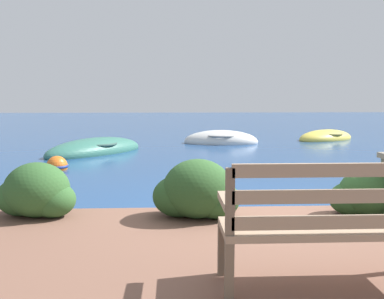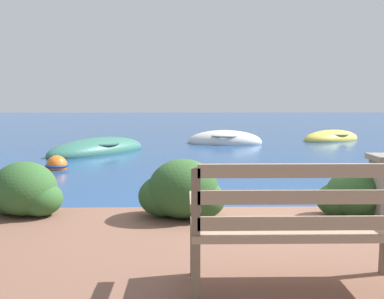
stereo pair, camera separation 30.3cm
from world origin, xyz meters
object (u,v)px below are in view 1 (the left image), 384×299
rowboat_nearest (96,151)px  mooring_buoy (57,166)px  rowboat_mid (221,141)px  rowboat_far (326,138)px  park_bench (330,222)px

rowboat_nearest → mooring_buoy: (-0.33, -2.84, 0.01)m
rowboat_mid → rowboat_far: size_ratio=0.94×
rowboat_nearest → rowboat_mid: 4.56m
rowboat_mid → rowboat_far: (4.07, 1.09, -0.01)m
rowboat_mid → rowboat_nearest: bearing=38.7°
rowboat_far → mooring_buoy: (-8.27, -6.35, 0.02)m
park_bench → rowboat_nearest: bearing=110.7°
rowboat_nearest → mooring_buoy: 2.86m
mooring_buoy → rowboat_nearest: bearing=83.3°
rowboat_mid → rowboat_far: 4.22m
rowboat_nearest → mooring_buoy: rowboat_nearest is taller
rowboat_nearest → mooring_buoy: bearing=30.6°
rowboat_nearest → park_bench: bearing=56.7°
mooring_buoy → rowboat_far: bearing=37.5°
rowboat_far → mooring_buoy: bearing=-174.7°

